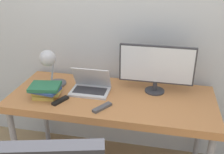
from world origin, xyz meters
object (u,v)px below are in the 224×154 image
Objects in this scene: laptop at (91,87)px; monitor at (156,67)px; desk_lamp at (49,63)px; book_stack at (46,90)px.

laptop is 0.55m from monitor.
desk_lamp reaches higher than book_stack.
laptop is at bearing 26.89° from book_stack.
monitor reaches higher than book_stack.
book_stack is (-0.32, -0.16, 0.01)m from laptop.
laptop is at bearing -167.68° from monitor.
monitor is 2.34× the size of book_stack.
desk_lamp is (-0.84, -0.15, 0.02)m from monitor.
laptop is 0.35m from book_stack.
laptop is 1.23× the size of book_stack.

